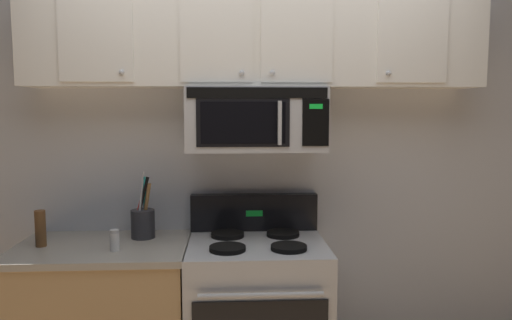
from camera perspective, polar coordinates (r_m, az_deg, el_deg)
back_wall at (r=3.04m, az=-0.32°, el=0.60°), size 5.20×0.10×2.70m
stove_range at (r=2.90m, az=0.08°, el=-17.72°), size 0.76×0.69×1.12m
over_range_microwave at (r=2.77m, az=-0.06°, el=4.74°), size 0.76×0.43×0.35m
upper_cabinets at (r=2.83m, az=-0.09°, el=13.90°), size 2.50×0.36×0.55m
utensil_crock_charcoal at (r=2.91m, az=-12.87°, el=-6.86°), size 0.13×0.13×0.38m
salt_shaker at (r=2.70m, az=-15.94°, el=-8.87°), size 0.05×0.05×0.11m
pepper_mill at (r=2.90m, az=-23.55°, el=-7.24°), size 0.06×0.06×0.19m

